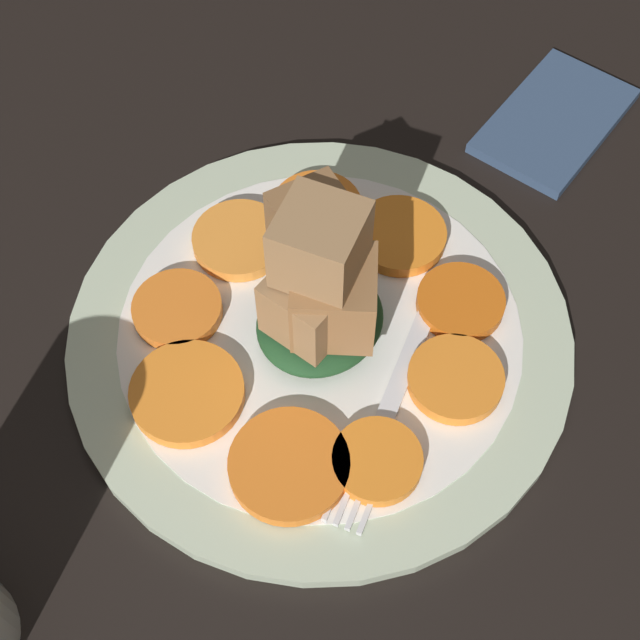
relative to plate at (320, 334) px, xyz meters
The scene contains 14 objects.
table_slab 1.52cm from the plate, ahead, with size 120.00×120.00×2.00cm, color black.
plate is the anchor object (origin of this frame).
carrot_slice_0 9.04cm from the plate, 38.49° to the left, with size 5.92×5.92×0.89cm, color orange.
carrot_slice_1 8.31cm from the plate, 76.07° to the left, with size 6.05×6.05×0.89cm, color orange.
carrot_slice_2 8.86cm from the plate, 119.82° to the left, with size 5.51×5.51×0.89cm, color orange.
carrot_slice_3 9.01cm from the plate, 158.22° to the left, with size 6.66×6.66×0.89cm, color orange.
carrot_slice_4 9.29cm from the plate, 153.48° to the right, with size 6.76×6.76×0.89cm, color orange.
carrot_slice_5 9.42cm from the plate, 123.13° to the right, with size 5.06×5.06×0.89cm, color orange.
carrot_slice_6 8.78cm from the plate, 77.92° to the right, with size 5.64×5.64×0.89cm, color orange.
carrot_slice_7 8.85cm from the plate, 42.00° to the right, with size 5.42×5.42×0.89cm, color orange.
carrot_slice_8 8.56cm from the plate, ahead, with size 6.03×6.03×0.89cm, color orange.
center_pile 5.21cm from the plate, 49.37° to the right, with size 8.15×8.09×10.74cm.
fork 6.34cm from the plate, 99.49° to the right, with size 17.87×6.40×0.40cm.
napkin 24.79cm from the plate, ahead, with size 12.32×7.39×0.80cm.
Camera 1 is at (-22.46, -17.02, 49.31)cm, focal length 50.00 mm.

